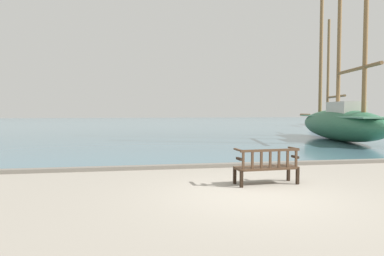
{
  "coord_description": "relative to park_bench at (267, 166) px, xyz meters",
  "views": [
    {
      "loc": [
        -2.68,
        -7.11,
        1.87
      ],
      "look_at": [
        0.35,
        10.0,
        1.0
      ],
      "focal_mm": 32.0,
      "sensor_mm": 36.0,
      "label": 1
    }
  ],
  "objects": [
    {
      "name": "sailboat_far_port",
      "position": [
        9.07,
        10.69,
        0.82
      ],
      "size": [
        4.15,
        12.65,
        13.99
      ],
      "color": "#2D6647",
      "rests_on": "harbor_water"
    },
    {
      "name": "ground_plane",
      "position": [
        -0.7,
        -1.06,
        -0.47
      ],
      "size": [
        160.0,
        160.0,
        0.0
      ],
      "primitive_type": "plane",
      "color": "gray"
    },
    {
      "name": "harbor_water",
      "position": [
        -0.7,
        42.94,
        -0.43
      ],
      "size": [
        100.0,
        80.0,
        0.08
      ],
      "primitive_type": "cube",
      "color": "slate",
      "rests_on": "ground"
    },
    {
      "name": "sailboat_centre_channel",
      "position": [
        20.46,
        30.36,
        0.57
      ],
      "size": [
        5.75,
        11.41,
        12.97
      ],
      "color": "navy",
      "rests_on": "harbor_water"
    },
    {
      "name": "park_bench",
      "position": [
        0.0,
        0.0,
        0.0
      ],
      "size": [
        1.63,
        0.63,
        0.92
      ],
      "color": "black",
      "rests_on": "ground"
    },
    {
      "name": "quay_edge_kerb",
      "position": [
        -0.7,
        2.79,
        -0.41
      ],
      "size": [
        40.0,
        0.3,
        0.12
      ],
      "primitive_type": "cube",
      "color": "slate",
      "rests_on": "ground"
    }
  ]
}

